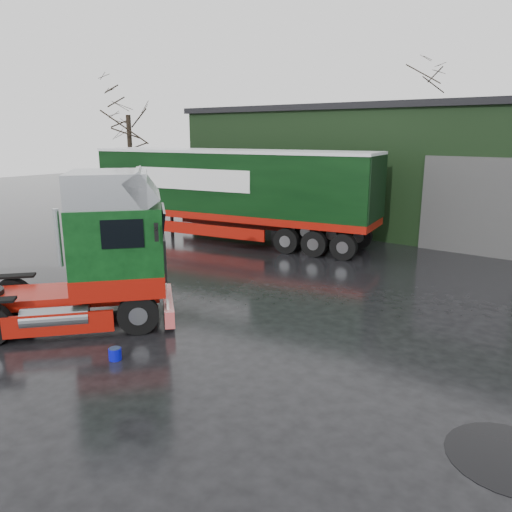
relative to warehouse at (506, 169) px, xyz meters
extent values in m
plane|color=black|center=(-2.00, -20.00, -3.16)|extent=(100.00, 100.00, 0.00)
cube|color=black|center=(0.00, 0.00, -0.16)|extent=(32.00, 12.00, 6.00)
cylinder|color=#080BB5|center=(-3.46, -21.30, -3.02)|extent=(0.30, 0.30, 0.27)
cylinder|color=black|center=(4.35, -19.75, -3.15)|extent=(1.97, 1.97, 0.01)
cylinder|color=black|center=(-10.97, -20.03, -3.15)|extent=(4.92, 4.92, 0.01)
camera|label=1|loc=(5.29, -27.59, 1.80)|focal=35.00mm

